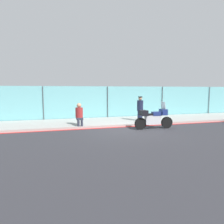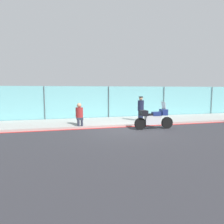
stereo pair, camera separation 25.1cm
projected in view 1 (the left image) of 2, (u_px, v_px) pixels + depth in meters
The scene contains 7 objects.
ground_plane at pixel (128, 130), 11.02m from camera, with size 120.00×120.00×0.00m, color #2D2D33.
sidewalk at pixel (114, 121), 13.66m from camera, with size 34.51×3.42×0.13m.
curb_paint_stripe at pixel (122, 127), 11.94m from camera, with size 34.51×0.18×0.01m.
storefront_fence at pixel (107, 103), 15.25m from camera, with size 32.79×0.17×2.48m.
motorcycle at pixel (154, 118), 11.32m from camera, with size 2.30×0.53×1.54m.
officer_standing at pixel (140, 108), 13.42m from camera, with size 0.41×0.41×1.64m.
person_seated_on_curb at pixel (79, 113), 11.71m from camera, with size 0.44×0.70×1.31m.
Camera 1 is at (-3.80, -10.19, 2.22)m, focal length 32.00 mm.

